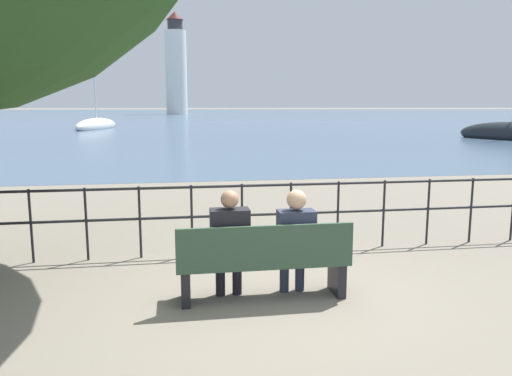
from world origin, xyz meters
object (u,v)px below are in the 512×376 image
object	(u,v)px
park_bench	(264,263)
seated_person_left	(230,240)
seated_person_right	(295,238)
harbor_lighthouse	(176,67)
sailboat_0	(512,134)
sailboat_2	(97,125)

from	to	relation	value
park_bench	seated_person_left	distance (m)	0.46
seated_person_right	harbor_lighthouse	world-z (taller)	harbor_lighthouse
seated_person_left	sailboat_0	world-z (taller)	sailboat_0
park_bench	sailboat_0	size ratio (longest dim) A/B	0.26
park_bench	sailboat_2	size ratio (longest dim) A/B	0.19
harbor_lighthouse	seated_person_right	bearing A→B (deg)	-89.72
seated_person_right	sailboat_0	size ratio (longest dim) A/B	0.17
seated_person_left	sailboat_0	distance (m)	32.04
seated_person_right	harbor_lighthouse	distance (m)	124.90
seated_person_left	seated_person_right	world-z (taller)	seated_person_left
park_bench	sailboat_2	world-z (taller)	sailboat_2
seated_person_left	sailboat_2	world-z (taller)	sailboat_2
seated_person_left	harbor_lighthouse	xyz separation A→B (m)	(0.16, 124.41, 11.01)
park_bench	sailboat_0	distance (m)	31.85
park_bench	harbor_lighthouse	bearing A→B (deg)	90.10
sailboat_0	seated_person_left	bearing A→B (deg)	-155.78
park_bench	sailboat_0	xyz separation A→B (m)	(20.74, 24.18, -0.09)
seated_person_right	sailboat_2	distance (m)	45.08
park_bench	sailboat_2	xyz separation A→B (m)	(-8.30, 44.31, -0.10)
park_bench	seated_person_right	bearing A→B (deg)	11.56
seated_person_left	seated_person_right	xyz separation A→B (m)	(0.76, 0.00, -0.00)
sailboat_0	sailboat_2	xyz separation A→B (m)	(-29.03, 20.13, -0.01)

